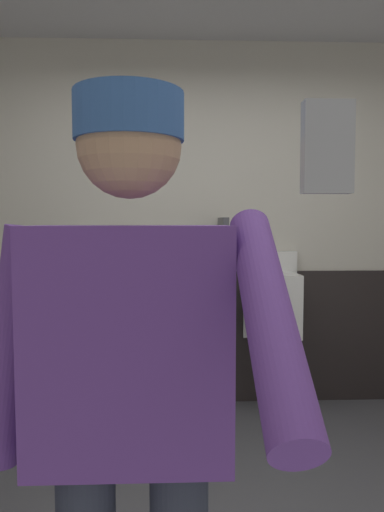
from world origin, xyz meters
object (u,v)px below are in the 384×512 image
person (131,388)px  cell_phone (327,147)px  urinal_middle (273,304)px  soap_dispenser (91,248)px  urinal_left (170,304)px

person → cell_phone: person is taller
urinal_middle → soap_dispenser: (-1.33, 0.12, 0.40)m
urinal_left → person: person is taller
soap_dispenser → urinal_middle: bearing=-5.1°
urinal_left → soap_dispenser: (-0.58, 0.12, 0.40)m
person → soap_dispenser: person is taller
cell_phone → urinal_middle: bearing=78.7°
urinal_middle → cell_phone: bearing=-100.8°
urinal_left → cell_phone: size_ratio=11.27×
urinal_middle → soap_dispenser: soap_dispenser is taller
person → soap_dispenser: (-0.51, 2.42, 0.19)m
person → soap_dispenser: bearing=101.8°
urinal_middle → cell_phone: 2.94m
urinal_left → cell_phone: 2.90m
urinal_middle → person: 2.45m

